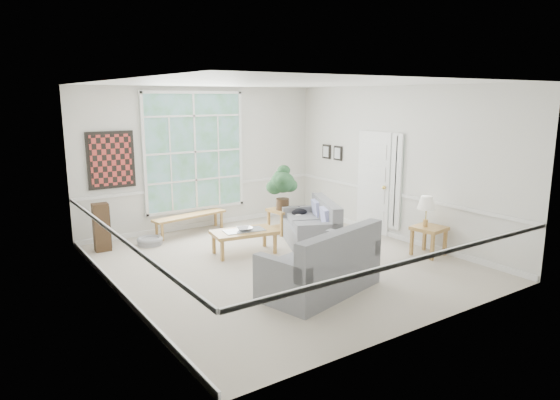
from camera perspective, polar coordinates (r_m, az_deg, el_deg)
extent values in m
cube|color=#AEA392|center=(8.63, 0.20, -7.18)|extent=(5.50, 6.00, 0.01)
cube|color=white|center=(8.16, 0.21, 13.20)|extent=(5.50, 6.00, 0.02)
cube|color=silver|center=(10.85, -8.81, 4.76)|extent=(5.50, 0.02, 3.00)
cube|color=silver|center=(6.07, 16.41, -1.03)|extent=(5.50, 0.02, 3.00)
cube|color=silver|center=(7.11, -18.42, 0.66)|extent=(0.02, 6.00, 3.00)
cube|color=silver|center=(10.06, 13.28, 4.05)|extent=(0.02, 6.00, 3.00)
cube|color=white|center=(10.71, -9.71, 5.45)|extent=(2.30, 0.08, 2.40)
cube|color=white|center=(10.51, 10.62, 1.99)|extent=(0.08, 0.90, 2.10)
cube|color=white|center=(10.06, 13.16, 2.04)|extent=(0.08, 0.26, 1.90)
cube|color=maroon|center=(10.11, -18.74, 4.35)|extent=(0.90, 0.06, 1.10)
cube|color=black|center=(11.27, 6.59, 5.34)|extent=(0.04, 0.26, 0.32)
cube|color=black|center=(11.58, 5.30, 5.53)|extent=(0.04, 0.26, 0.32)
cube|color=slate|center=(9.52, 3.47, -2.64)|extent=(1.41, 1.80, 0.86)
cube|color=slate|center=(7.28, 4.57, -6.74)|extent=(1.98, 1.34, 0.98)
cube|color=#AA7D3F|center=(9.07, -4.10, -4.81)|extent=(1.23, 0.80, 0.43)
imported|color=#9F9FA4|center=(8.97, -4.04, -3.31)|extent=(0.41, 0.41, 0.08)
cube|color=#AA7D3F|center=(10.57, -10.22, -2.70)|extent=(1.66, 0.57, 0.38)
cube|color=#AA7D3F|center=(10.38, 0.31, -2.39)|extent=(0.57, 0.57, 0.51)
cube|color=#AA7D3F|center=(9.32, 16.60, -4.50)|extent=(0.59, 0.59, 0.53)
cylinder|color=gray|center=(9.93, -14.65, -4.55)|extent=(0.58, 0.58, 0.14)
cube|color=#382616|center=(9.71, -19.74, -2.95)|extent=(0.29, 0.23, 0.89)
ellipsoid|color=black|center=(10.01, 2.22, -1.37)|extent=(0.41, 0.42, 0.16)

